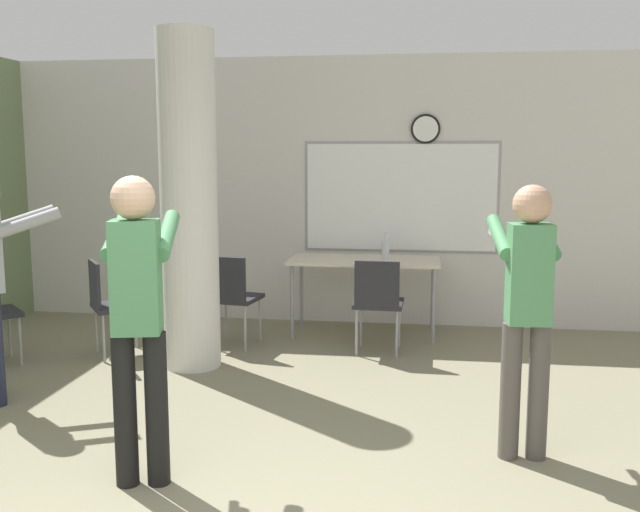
# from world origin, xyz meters

# --- Properties ---
(wall_back) EXTENTS (8.00, 0.15, 2.80)m
(wall_back) POSITION_xyz_m (0.02, 5.06, 1.40)
(wall_back) COLOR silver
(wall_back) RESTS_ON ground_plane
(support_pillar) EXTENTS (0.48, 0.48, 2.80)m
(support_pillar) POSITION_xyz_m (-0.97, 3.23, 1.40)
(support_pillar) COLOR silver
(support_pillar) RESTS_ON ground_plane
(folding_table) EXTENTS (1.49, 0.68, 0.76)m
(folding_table) POSITION_xyz_m (0.40, 4.51, 0.71)
(folding_table) COLOR beige
(folding_table) RESTS_ON ground_plane
(bottle_on_table) EXTENTS (0.07, 0.07, 0.27)m
(bottle_on_table) POSITION_xyz_m (0.61, 4.48, 0.87)
(bottle_on_table) COLOR silver
(bottle_on_table) RESTS_ON folding_table
(chair_near_pillar) EXTENTS (0.61, 0.61, 0.87)m
(chair_near_pillar) POSITION_xyz_m (-1.77, 3.42, 0.51)
(chair_near_pillar) COLOR #232328
(chair_near_pillar) RESTS_ON ground_plane
(chair_table_left) EXTENTS (0.51, 0.51, 0.87)m
(chair_table_left) POSITION_xyz_m (-0.79, 3.88, 0.51)
(chair_table_left) COLOR #232328
(chair_table_left) RESTS_ON ground_plane
(chair_table_right) EXTENTS (0.45, 0.45, 0.87)m
(chair_table_right) POSITION_xyz_m (0.58, 3.83, 0.51)
(chair_table_right) COLOR #232328
(chair_table_right) RESTS_ON ground_plane
(person_playing_front) EXTENTS (0.47, 0.66, 1.70)m
(person_playing_front) POSITION_xyz_m (-0.55, 1.10, 1.00)
(person_playing_front) COLOR black
(person_playing_front) RESTS_ON ground_plane
(person_playing_side) EXTENTS (0.39, 0.63, 1.64)m
(person_playing_side) POSITION_xyz_m (1.57, 1.75, 0.96)
(person_playing_side) COLOR #514C47
(person_playing_side) RESTS_ON ground_plane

